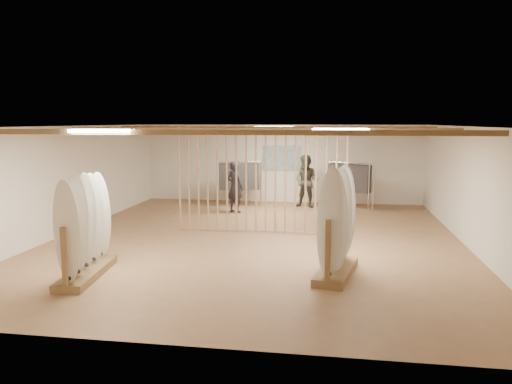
% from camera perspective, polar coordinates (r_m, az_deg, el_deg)
% --- Properties ---
extents(floor, '(12.00, 12.00, 0.00)m').
position_cam_1_polar(floor, '(12.45, -0.00, -5.47)').
color(floor, '#A1744E').
rests_on(floor, ground).
extents(ceiling, '(12.00, 12.00, 0.00)m').
position_cam_1_polar(ceiling, '(12.11, -0.00, 7.52)').
color(ceiling, gray).
rests_on(ceiling, ground).
extents(wall_back, '(12.00, 0.00, 12.00)m').
position_cam_1_polar(wall_back, '(18.12, 2.96, 3.26)').
color(wall_back, white).
rests_on(wall_back, ground).
extents(wall_front, '(12.00, 0.00, 12.00)m').
position_cam_1_polar(wall_front, '(6.43, -8.39, -5.67)').
color(wall_front, white).
rests_on(wall_front, ground).
extents(wall_left, '(0.00, 12.00, 12.00)m').
position_cam_1_polar(wall_left, '(13.88, -20.85, 1.27)').
color(wall_left, white).
rests_on(wall_left, ground).
extents(wall_right, '(0.00, 12.00, 12.00)m').
position_cam_1_polar(wall_right, '(12.45, 23.37, 0.41)').
color(wall_right, white).
rests_on(wall_right, ground).
extents(ceiling_slats, '(9.50, 6.12, 0.10)m').
position_cam_1_polar(ceiling_slats, '(12.11, -0.00, 7.14)').
color(ceiling_slats, olive).
rests_on(ceiling_slats, ground).
extents(light_panels, '(1.20, 0.35, 0.06)m').
position_cam_1_polar(light_panels, '(12.11, -0.00, 7.23)').
color(light_panels, white).
rests_on(light_panels, ground).
extents(bamboo_partition, '(4.45, 0.05, 2.78)m').
position_cam_1_polar(bamboo_partition, '(12.99, 0.55, 1.36)').
color(bamboo_partition, tan).
rests_on(bamboo_partition, ground).
extents(poster, '(1.40, 0.03, 0.90)m').
position_cam_1_polar(poster, '(18.09, 2.96, 3.89)').
color(poster, teal).
rests_on(poster, ground).
extents(rack_left, '(0.78, 2.08, 1.93)m').
position_cam_1_polar(rack_left, '(9.96, -18.92, -5.49)').
color(rack_left, olive).
rests_on(rack_left, floor).
extents(rack_right, '(0.89, 1.85, 2.06)m').
position_cam_1_polar(rack_right, '(9.60, 9.22, -5.41)').
color(rack_right, olive).
rests_on(rack_right, floor).
extents(clothing_rack_a, '(1.47, 0.65, 1.60)m').
position_cam_1_polar(clothing_rack_a, '(17.17, -1.94, 1.80)').
color(clothing_rack_a, silver).
rests_on(clothing_rack_a, floor).
extents(clothing_rack_b, '(1.43, 0.91, 1.61)m').
position_cam_1_polar(clothing_rack_b, '(16.89, 10.64, 1.59)').
color(clothing_rack_b, silver).
rests_on(clothing_rack_b, floor).
extents(shopper_a, '(0.83, 0.74, 1.88)m').
position_cam_1_polar(shopper_a, '(16.02, -2.43, 0.98)').
color(shopper_a, '#232229').
rests_on(shopper_a, floor).
extents(shopper_b, '(1.16, 1.02, 2.04)m').
position_cam_1_polar(shopper_b, '(16.95, 5.81, 1.60)').
color(shopper_b, '#3E3A30').
rests_on(shopper_b, floor).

